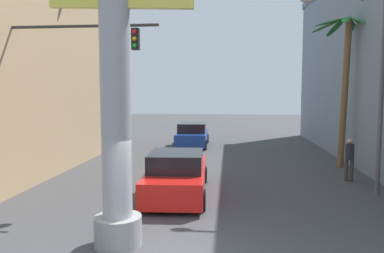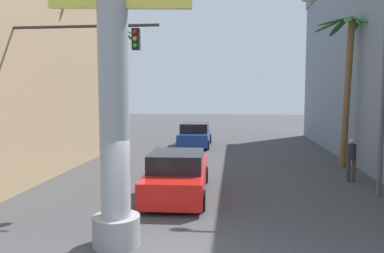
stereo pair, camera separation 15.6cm
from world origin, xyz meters
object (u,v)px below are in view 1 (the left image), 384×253
neon_sign_pole (114,1)px  palm_tree_far_left (115,68)px  traffic_light_mast (55,75)px  palm_tree_mid_left (63,43)px  car_lead (177,175)px  palm_tree_mid_right (345,64)px  pedestrian_mid_right (349,156)px  street_lamp (368,72)px  car_far (192,135)px

neon_sign_pole → palm_tree_far_left: (-5.36, 17.25, -0.34)m
traffic_light_mast → palm_tree_mid_left: 5.58m
neon_sign_pole → palm_tree_mid_left: size_ratio=1.21×
car_lead → palm_tree_mid_right: 10.10m
palm_tree_mid_right → pedestrian_mid_right: palm_tree_mid_right is taller
palm_tree_mid_right → neon_sign_pole: bearing=-128.2°
palm_tree_far_left → pedestrian_mid_right: (12.77, -10.10, -4.24)m
street_lamp → palm_tree_mid_right: (0.67, 4.91, 0.64)m
palm_tree_far_left → palm_tree_mid_left: bearing=-89.4°
street_lamp → palm_tree_mid_left: 13.22m
neon_sign_pole → car_lead: bearing=80.2°
traffic_light_mast → car_far: size_ratio=1.32×
car_lead → palm_tree_far_left: palm_tree_far_left is taller
car_far → palm_tree_mid_left: palm_tree_mid_left is taller
traffic_light_mast → palm_tree_far_left: 13.43m
neon_sign_pole → pedestrian_mid_right: bearing=44.0°
neon_sign_pole → car_lead: neon_sign_pole is taller
street_lamp → palm_tree_mid_right: 4.99m
traffic_light_mast → palm_tree_mid_left: bearing=111.3°
car_far → palm_tree_mid_right: 10.89m
palm_tree_mid_left → street_lamp: bearing=-16.6°
car_lead → car_far: (-0.63, 11.96, 0.03)m
traffic_light_mast → car_lead: (4.12, 0.44, -3.46)m
neon_sign_pole → palm_tree_mid_left: bearing=120.5°
neon_sign_pole → palm_tree_far_left: 18.07m
street_lamp → traffic_light_mast: street_lamp is taller
neon_sign_pole → palm_tree_mid_right: bearing=51.8°
street_lamp → palm_tree_far_left: (-12.66, 12.04, 0.96)m
neon_sign_pole → palm_tree_far_left: neon_sign_pole is taller
traffic_light_mast → palm_tree_mid_right: palm_tree_mid_right is taller
car_lead → traffic_light_mast: bearing=-174.0°
traffic_light_mast → car_lead: 5.40m
palm_tree_far_left → car_lead: bearing=-64.4°
palm_tree_mid_left → car_far: bearing=54.0°
car_far → palm_tree_mid_left: 10.58m
street_lamp → traffic_light_mast: bearing=-173.6°
neon_sign_pole → palm_tree_far_left: size_ratio=1.40×
palm_tree_mid_left → pedestrian_mid_right: (12.69, -1.79, -4.91)m
traffic_light_mast → street_lamp: bearing=6.4°
pedestrian_mid_right → car_far: bearing=128.1°
car_lead → palm_tree_mid_right: size_ratio=0.72×
car_far → palm_tree_far_left: (-5.51, 0.84, 4.52)m
palm_tree_mid_left → pedestrian_mid_right: 13.72m
street_lamp → palm_tree_far_left: size_ratio=0.87×
neon_sign_pole → palm_tree_mid_right: 12.90m
neon_sign_pole → street_lamp: bearing=35.5°
neon_sign_pole → pedestrian_mid_right: (7.41, 7.16, -4.58)m
palm_tree_mid_right → car_lead: bearing=-141.8°
traffic_light_mast → neon_sign_pole: bearing=-50.2°
palm_tree_mid_left → palm_tree_mid_right: palm_tree_mid_left is taller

